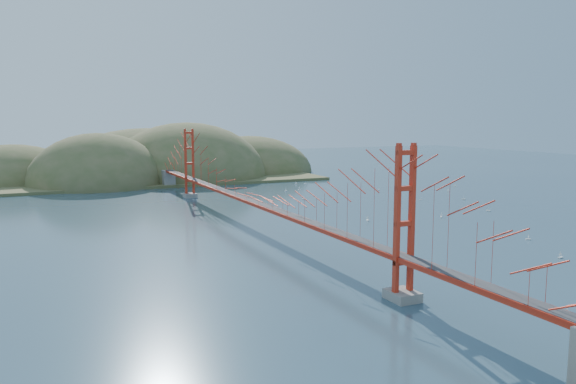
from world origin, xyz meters
name	(u,v)px	position (x,y,z in m)	size (l,w,h in m)	color
ground	(255,229)	(0.00, 0.00, 0.00)	(320.00, 320.00, 0.00)	#2E4B5D
bridge	(254,172)	(0.00, 0.18, 7.01)	(2.20, 94.40, 12.00)	gray
far_headlands	(156,176)	(2.21, 68.52, 0.00)	(84.00, 58.00, 25.00)	olive
sailboat_4	(400,202)	(29.04, 10.19, 0.14)	(0.58, 0.58, 0.61)	white
sailboat_15	(296,183)	(24.82, 39.88, 0.14)	(0.43, 0.52, 0.61)	white
sailboat_5	(488,210)	(35.69, -2.22, 0.16)	(0.65, 0.66, 0.74)	white
sailboat_10	(567,313)	(8.35, -37.43, 0.15)	(0.50, 0.57, 0.65)	white
sailboat_17	(455,186)	(51.59, 22.88, 0.15)	(0.60, 0.60, 0.67)	white
sailboat_3	(299,189)	(21.50, 31.45, 0.15)	(0.60, 0.60, 0.68)	white
sailboat_0	(368,220)	(15.48, -1.39, 0.16)	(0.67, 0.67, 0.74)	white
sailboat_9	(448,191)	(45.19, 17.48, 0.15)	(0.68, 0.68, 0.71)	white
sailboat_6	(528,238)	(25.40, -18.75, 0.15)	(0.62, 0.62, 0.65)	white
sailboat_1	(421,199)	(33.84, 10.92, 0.13)	(0.53, 0.53, 0.56)	white
sailboat_8	(379,189)	(34.87, 24.78, 0.13)	(0.53, 0.53, 0.56)	white
sailboat_12	(286,190)	(18.29, 30.62, 0.14)	(0.55, 0.51, 0.62)	white
sailboat_7	(305,183)	(26.69, 39.36, 0.14)	(0.58, 0.58, 0.61)	white
sailboat_14	(441,216)	(25.95, -3.51, 0.15)	(0.66, 0.66, 0.69)	white
sailboat_16	(304,199)	(16.53, 19.61, 0.16)	(0.69, 0.69, 0.73)	white
sailboat_11	(464,199)	(40.65, 8.38, 0.15)	(0.66, 0.66, 0.71)	white
sailboat_2	(560,257)	(21.52, -26.11, 0.15)	(0.61, 0.53, 0.70)	white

